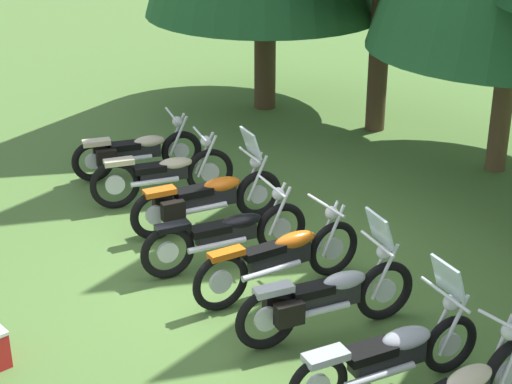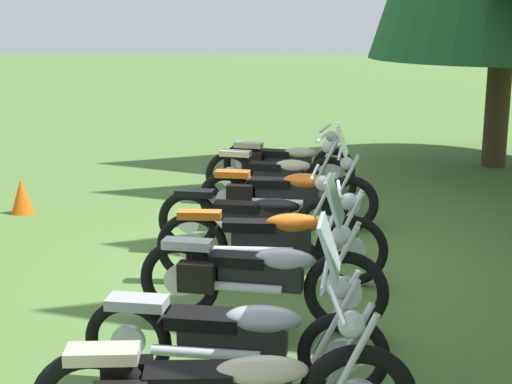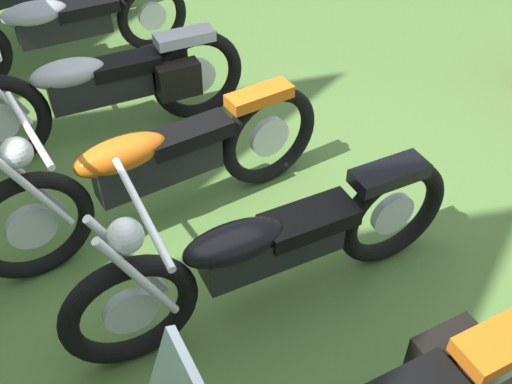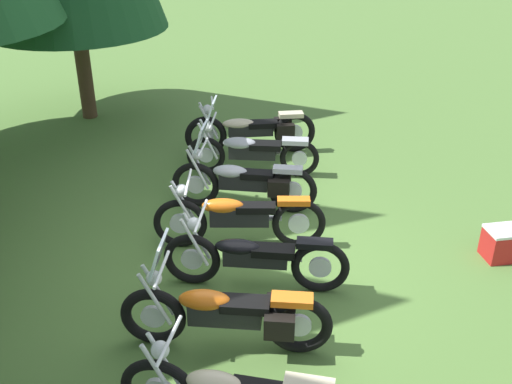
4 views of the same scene
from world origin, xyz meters
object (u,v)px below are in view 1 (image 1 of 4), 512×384
Objects in this scene: motorcycle_0 at (135,151)px; motorcycle_6 at (390,353)px; motorcycle_1 at (164,174)px; motorcycle_5 at (326,297)px; motorcycle_2 at (207,198)px; motorcycle_3 at (227,234)px; motorcycle_4 at (281,257)px.

motorcycle_0 is 0.93× the size of motorcycle_6.
motorcycle_6 is (6.57, -0.34, 0.03)m from motorcycle_0.
motorcycle_0 is 0.96× the size of motorcycle_1.
motorcycle_2 is at bearing 94.73° from motorcycle_5.
motorcycle_1 is 0.96× the size of motorcycle_6.
motorcycle_6 reaches higher than motorcycle_3.
motorcycle_1 is at bearing 91.73° from motorcycle_3.
motorcycle_2 is (2.31, 0.01, 0.04)m from motorcycle_0.
motorcycle_4 is at bearing -70.19° from motorcycle_3.
motorcycle_6 is (2.25, -0.22, -0.01)m from motorcycle_4.
motorcycle_3 is at bearing 101.49° from motorcycle_5.
motorcycle_3 is (1.08, -0.32, -0.03)m from motorcycle_2.
motorcycle_6 is at bearing -79.44° from motorcycle_1.
motorcycle_0 is 4.32m from motorcycle_4.
motorcycle_2 is at bearing 91.88° from motorcycle_6.
motorcycle_3 is 1.99m from motorcycle_5.
motorcycle_4 is 1.05× the size of motorcycle_6.
motorcycle_6 is (4.27, -0.34, -0.01)m from motorcycle_2.
motorcycle_0 is 1.15m from motorcycle_1.
motorcycle_0 is at bearing 92.61° from motorcycle_3.
motorcycle_1 is 0.98× the size of motorcycle_5.
motorcycle_5 reaches higher than motorcycle_1.
motorcycle_6 is (1.20, -0.11, -0.02)m from motorcycle_5.
motorcycle_5 is 0.98× the size of motorcycle_6.
motorcycle_4 is 1.06× the size of motorcycle_5.
motorcycle_1 is at bearing 93.67° from motorcycle_6.
motorcycle_5 reaches higher than motorcycle_2.
motorcycle_2 is (1.16, 0.08, 0.01)m from motorcycle_1.
motorcycle_1 is at bearing -79.39° from motorcycle_0.
motorcycle_5 is at bearing -94.42° from motorcycle_4.
motorcycle_5 is (1.05, -0.12, 0.01)m from motorcycle_4.
motorcycle_0 is at bearing 96.69° from motorcycle_5.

